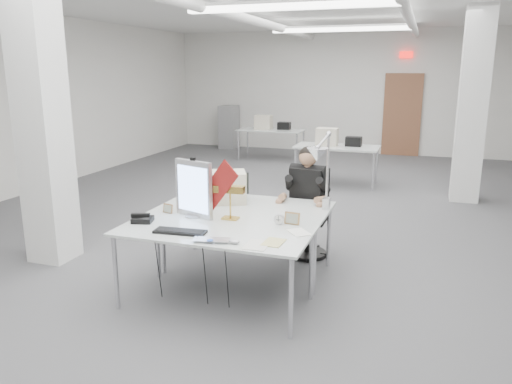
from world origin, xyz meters
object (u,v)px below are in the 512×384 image
Objects in this scene: bankers_lamp at (230,201)px; desk_phone at (143,220)px; architect_lamp at (323,174)px; desk_main at (215,231)px; monitor at (194,189)px; seated_person at (307,184)px; beige_monitor at (229,187)px; laptop at (210,242)px; office_chair at (308,209)px.

bankers_lamp reaches higher than desk_phone.
architect_lamp is (0.83, 0.42, 0.25)m from bankers_lamp.
monitor is (-0.36, 0.32, 0.30)m from desk_main.
desk_main is at bearing -102.73° from seated_person.
beige_monitor is (0.52, 0.97, 0.15)m from desk_phone.
laptop is 0.75m from bankers_lamp.
seated_person reaches higher than office_chair.
laptop is at bearing -72.61° from desk_main.
bankers_lamp is (-0.10, 0.72, 0.17)m from laptop.
desk_main is at bearing -96.63° from bankers_lamp.
beige_monitor is at bearing 97.47° from monitor.
office_chair is at bearing 97.08° from seated_person.
bankers_lamp is 0.42× the size of architect_lamp.
beige_monitor is 1.13m from architect_lamp.
seated_person is 4.15× the size of desk_phone.
architect_lamp is at bearing 10.25° from desk_phone.
desk_main is 1.59m from seated_person.
beige_monitor reaches higher than laptop.
laptop is at bearing -99.94° from beige_monitor.
monitor reaches higher than laptop.
monitor is 1.30m from architect_lamp.
monitor is 0.66m from beige_monitor.
beige_monitor is at bearing 46.08° from desk_phone.
monitor is at bearing -126.07° from beige_monitor.
laptop is (-0.42, -1.86, -0.13)m from seated_person.
laptop is 0.87× the size of bankers_lamp.
desk_main is at bearing -102.13° from office_chair.
seated_person is at bearing 71.13° from monitor.
laptop is at bearing -36.72° from monitor.
bankers_lamp is (0.38, 0.03, -0.10)m from monitor.
desk_phone is at bearing -175.12° from architect_lamp.
office_chair is 3.20× the size of beige_monitor.
office_chair is at bearing 62.97° from bankers_lamp.
monitor is at bearing -179.50° from bankers_lamp.
desk_phone is 1.11m from beige_monitor.
beige_monitor is at bearing 93.11° from laptop.
laptop is at bearing -143.87° from architect_lamp.
desk_phone reaches higher than desk_main.
seated_person is 1.91m from laptop.
bankers_lamp is 1.91× the size of desk_phone.
office_chair reaches higher than beige_monitor.
office_chair is 3.19× the size of bankers_lamp.
monitor is 0.58m from desk_phone.
seated_person is 2.51× the size of laptop.
monitor reaches higher than office_chair.
monitor reaches higher than seated_person.
desk_phone is 0.22× the size of architect_lamp.
architect_lamp reaches higher than seated_person.
architect_lamp is (1.61, 0.78, 0.41)m from desk_phone.
architect_lamp reaches higher than office_chair.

